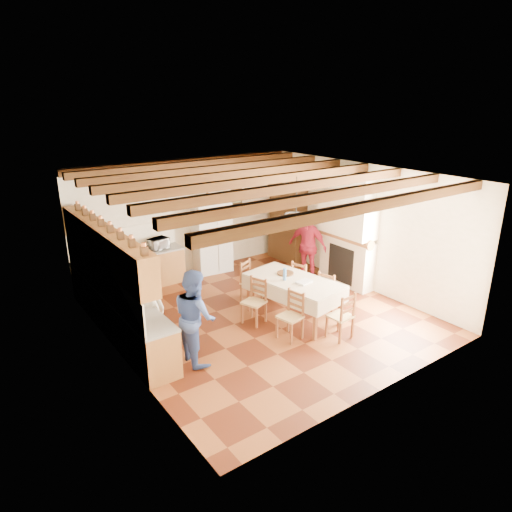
{
  "coord_description": "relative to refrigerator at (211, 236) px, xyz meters",
  "views": [
    {
      "loc": [
        -5.22,
        -7.1,
        4.46
      ],
      "look_at": [
        0.1,
        0.3,
        1.25
      ],
      "focal_mm": 32.0,
      "sensor_mm": 36.0,
      "label": 1
    }
  ],
  "objects": [
    {
      "name": "countertop_back",
      "position": [
        -2.1,
        -0.04,
        -0.06
      ],
      "size": [
        2.34,
        0.62,
        0.04
      ],
      "primitive_type": "cube",
      "color": "slate",
      "rests_on": "lower_cabinets_back"
    },
    {
      "name": "wall_right",
      "position": [
        2.46,
        -2.99,
        0.56
      ],
      "size": [
        0.02,
        6.5,
        3.0
      ],
      "primitive_type": "cube",
      "color": "beige",
      "rests_on": "ground"
    },
    {
      "name": "countertop_left",
      "position": [
        -3.25,
        -1.94,
        -0.06
      ],
      "size": [
        0.62,
        4.3,
        0.04
      ],
      "primitive_type": "cube",
      "color": "slate",
      "rests_on": "lower_cabinets_left"
    },
    {
      "name": "fridge_vase",
      "position": [
        -0.05,
        0.0,
        1.08
      ],
      "size": [
        0.29,
        0.29,
        0.29
      ],
      "primitive_type": "imported",
      "rotation": [
        0.0,
        0.0,
        -0.05
      ],
      "color": "#382613",
      "rests_on": "refrigerator"
    },
    {
      "name": "fireplace",
      "position": [
        2.17,
        -2.79,
        0.46
      ],
      "size": [
        0.56,
        1.6,
        2.8
      ],
      "primitive_type": null,
      "color": "beige",
      "rests_on": "ground"
    },
    {
      "name": "ceiling_beams",
      "position": [
        -0.55,
        -2.99,
        1.97
      ],
      "size": [
        6.0,
        6.3,
        0.16
      ],
      "primitive_type": null,
      "color": "#361D11",
      "rests_on": "ground"
    },
    {
      "name": "chair_left_far",
      "position": [
        -0.85,
        -3.16,
        -0.46
      ],
      "size": [
        0.52,
        0.53,
        0.96
      ],
      "primitive_type": null,
      "rotation": [
        0.0,
        0.0,
        -1.23
      ],
      "color": "brown",
      "rests_on": "floor"
    },
    {
      "name": "lower_cabinets_left",
      "position": [
        -3.25,
        -1.94,
        -0.51
      ],
      "size": [
        0.6,
        4.3,
        0.86
      ],
      "primitive_type": "cube",
      "color": "brown",
      "rests_on": "ground"
    },
    {
      "name": "chair_left_near",
      "position": [
        -0.66,
        -4.1,
        -0.46
      ],
      "size": [
        0.47,
        0.49,
        0.96
      ],
      "primitive_type": null,
      "rotation": [
        0.0,
        0.0,
        -1.39
      ],
      "color": "brown",
      "rests_on": "floor"
    },
    {
      "name": "lower_cabinets_back",
      "position": [
        -2.1,
        -0.04,
        -0.51
      ],
      "size": [
        2.3,
        0.6,
        0.86
      ],
      "primitive_type": "cube",
      "color": "brown",
      "rests_on": "ground"
    },
    {
      "name": "refrigerator",
      "position": [
        0.0,
        0.0,
        0.0
      ],
      "size": [
        1.02,
        0.87,
        1.88
      ],
      "primitive_type": "cube",
      "rotation": [
        0.0,
        0.0,
        -0.11
      ],
      "color": "silver",
      "rests_on": "floor"
    },
    {
      "name": "chair_right_far",
      "position": [
        0.7,
        -2.9,
        -0.46
      ],
      "size": [
        0.49,
        0.51,
        0.96
      ],
      "primitive_type": null,
      "rotation": [
        0.0,
        0.0,
        1.83
      ],
      "color": "brown",
      "rests_on": "floor"
    },
    {
      "name": "chair_right_near",
      "position": [
        0.76,
        -3.72,
        -0.46
      ],
      "size": [
        0.5,
        0.51,
        0.96
      ],
      "primitive_type": null,
      "rotation": [
        0.0,
        0.0,
        1.84
      ],
      "color": "brown",
      "rests_on": "floor"
    },
    {
      "name": "wall_back",
      "position": [
        -0.55,
        0.27,
        0.56
      ],
      "size": [
        6.0,
        0.02,
        3.0
      ],
      "primitive_type": "cube",
      "color": "beige",
      "rests_on": "ground"
    },
    {
      "name": "backsplash_left",
      "position": [
        -3.54,
        -1.94,
        0.26
      ],
      "size": [
        0.03,
        4.3,
        0.6
      ],
      "primitive_type": "cube",
      "color": "white",
      "rests_on": "ground"
    },
    {
      "name": "upper_cabinets",
      "position": [
        -3.38,
        -1.94,
        0.91
      ],
      "size": [
        0.35,
        4.2,
        0.7
      ],
      "primitive_type": "cube",
      "color": "brown",
      "rests_on": "ground"
    },
    {
      "name": "wall_left",
      "position": [
        -3.56,
        -2.99,
        0.56
      ],
      "size": [
        0.02,
        6.5,
        3.0
      ],
      "primitive_type": "cube",
      "color": "beige",
      "rests_on": "ground"
    },
    {
      "name": "hutch",
      "position": [
        2.2,
        -0.54,
        0.12
      ],
      "size": [
        0.57,
        1.2,
        2.11
      ],
      "primitive_type": null,
      "rotation": [
        0.0,
        0.0,
        0.07
      ],
      "color": "#382613",
      "rests_on": "floor"
    },
    {
      "name": "dining_table",
      "position": [
        -0.05,
        -3.47,
        -0.14
      ],
      "size": [
        1.36,
        2.16,
        0.88
      ],
      "rotation": [
        0.0,
        0.0,
        0.17
      ],
      "color": "beige",
      "rests_on": "floor"
    },
    {
      "name": "chandelier",
      "position": [
        -0.05,
        -3.47,
        1.31
      ],
      "size": [
        0.47,
        0.47,
        0.03
      ],
      "primitive_type": "torus",
      "color": "black",
      "rests_on": "ground"
    },
    {
      "name": "chair_end_near",
      "position": [
        0.14,
        -4.64,
        -0.46
      ],
      "size": [
        0.45,
        0.43,
        0.96
      ],
      "primitive_type": null,
      "rotation": [
        0.0,
        0.0,
        3.21
      ],
      "color": "brown",
      "rests_on": "floor"
    },
    {
      "name": "backsplash_back",
      "position": [
        -2.1,
        0.25,
        0.26
      ],
      "size": [
        2.3,
        0.03,
        0.6
      ],
      "primitive_type": "cube",
      "color": "white",
      "rests_on": "ground"
    },
    {
      "name": "ceiling",
      "position": [
        -0.55,
        -2.99,
        2.07
      ],
      "size": [
        6.0,
        6.5,
        0.02
      ],
      "primitive_type": "cube",
      "color": "white",
      "rests_on": "ground"
    },
    {
      "name": "chair_end_far",
      "position": [
        -0.27,
        -2.27,
        -0.46
      ],
      "size": [
        0.55,
        0.54,
        0.96
      ],
      "primitive_type": null,
      "rotation": [
        0.0,
        0.0,
        0.43
      ],
      "color": "brown",
      "rests_on": "floor"
    },
    {
      "name": "person_woman_red",
      "position": [
        1.63,
        -2.0,
        -0.05
      ],
      "size": [
        0.75,
        1.13,
        1.78
      ],
      "primitive_type": "imported",
      "rotation": [
        0.0,
        0.0,
        -1.24
      ],
      "color": "#A21C35",
      "rests_on": "floor"
    },
    {
      "name": "wall_picture",
      "position": [
        1.0,
        0.24,
        0.91
      ],
      "size": [
        0.34,
        0.03,
        0.42
      ],
      "primitive_type": "cube",
      "color": "#322215",
      "rests_on": "ground"
    },
    {
      "name": "person_woman_blue",
      "position": [
        -2.49,
        -3.71,
        -0.09
      ],
      "size": [
        0.7,
        0.87,
        1.71
      ],
      "primitive_type": "imported",
      "rotation": [
        0.0,
        0.0,
        1.5
      ],
      "color": "#344B90",
      "rests_on": "floor"
    },
    {
      "name": "microwave",
      "position": [
        -1.5,
        -0.04,
        0.09
      ],
      "size": [
        0.55,
        0.43,
        0.27
      ],
      "primitive_type": "imported",
      "rotation": [
        0.0,
        0.0,
        0.24
      ],
      "color": "silver",
      "rests_on": "countertop_back"
    },
    {
      "name": "wall_front",
      "position": [
        -0.55,
        -6.25,
        0.56
      ],
      "size": [
        6.0,
        0.02,
        3.0
      ],
      "primitive_type": "cube",
      "color": "beige",
      "rests_on": "ground"
    },
    {
      "name": "floor",
      "position": [
        -0.55,
        -2.99,
        -0.95
      ],
      "size": [
        6.0,
        6.5,
        0.02
      ],
      "primitive_type": "cube",
      "color": "#44190B",
      "rests_on": "ground"
    },
    {
      "name": "person_man",
      "position": [
        -2.97,
        -2.89,
        -0.06
      ],
      "size": [
        0.63,
        0.75,
        1.75
      ],
      "primitive_type": "imported",
      "rotation": [
        0.0,
        0.0,
        1.97
      ],
      "color": "silver",
      "rests_on": "floor"
    }
  ]
}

